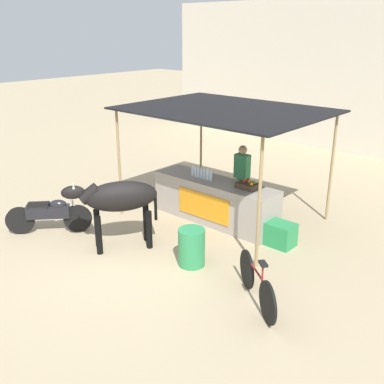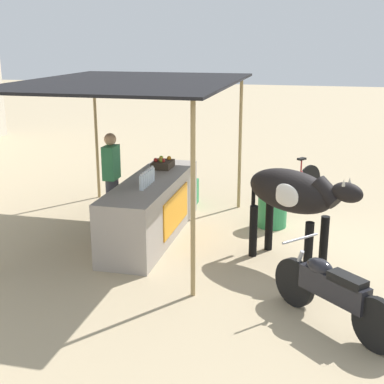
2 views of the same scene
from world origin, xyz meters
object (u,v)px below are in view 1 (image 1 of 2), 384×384
Objects in this scene: cooler_box at (279,234)px; water_barrel at (192,247)px; fruit_crate at (248,185)px; vendor_behind_counter at (242,179)px; motorcycle_parked at (49,214)px; stall_counter at (215,201)px; cow at (118,199)px; bicycle_leaning at (257,284)px.

water_barrel is (-0.80, -1.77, 0.11)m from cooler_box.
fruit_crate is 0.96m from vendor_behind_counter.
vendor_behind_counter reaches higher than motorcycle_parked.
stall_counter is 2.09m from water_barrel.
cow reaches higher than motorcycle_parked.
stall_counter is 3.32m from bicycle_leaning.
fruit_crate is at bearing 43.09° from motorcycle_parked.
bicycle_leaning is (3.15, 0.14, -0.69)m from cow.
bicycle_leaning is at bearing 8.18° from motorcycle_parked.
cooler_box is 0.44× the size of motorcycle_parked.
motorcycle_parked is at bearing -163.38° from water_barrel.
stall_counter is 6.82× the size of fruit_crate.
stall_counter is 1.77m from cooler_box.
cooler_box is 0.85× the size of water_barrel.
vendor_behind_counter is 4.34m from motorcycle_parked.
water_barrel is 0.52× the size of motorcycle_parked.
fruit_crate reaches higher than stall_counter.
water_barrel is at bearing 170.68° from bicycle_leaning.
bicycle_leaning is at bearing -9.32° from water_barrel.
vendor_behind_counter reaches higher than stall_counter.
vendor_behind_counter is 0.96× the size of cow.
vendor_behind_counter is (-0.64, 0.70, -0.18)m from fruit_crate.
fruit_crate is at bearing 58.55° from cow.
bicycle_leaning is (2.36, -2.88, -0.50)m from vendor_behind_counter.
water_barrel is (0.76, -2.62, -0.49)m from vendor_behind_counter.
cooler_box is at bearing -9.40° from fruit_crate.
fruit_crate is 0.26× the size of cow.
water_barrel is 1.73m from cow.
cooler_box is 1.94m from water_barrel.
cow is at bearing -177.41° from bicycle_leaning.
water_barrel is at bearing -73.80° from vendor_behind_counter.
vendor_behind_counter is at bearing 75.92° from stall_counter.
water_barrel is 0.53× the size of bicycle_leaning.
motorcycle_parked is (-2.24, -2.81, -0.05)m from stall_counter.
motorcycle_parked is 1.02× the size of bicycle_leaning.
stall_counter is at bearing 75.31° from cow.
bicycle_leaning is (4.79, 0.69, -0.08)m from motorcycle_parked.
cooler_box is at bearing -28.56° from vendor_behind_counter.
cow is 1.28× the size of bicycle_leaning.
fruit_crate reaches higher than cooler_box.
vendor_behind_counter is 2.75× the size of cooler_box.
water_barrel reaches higher than cooler_box.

